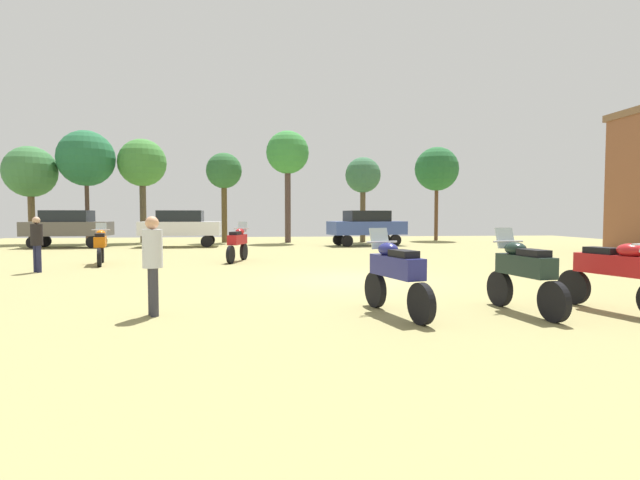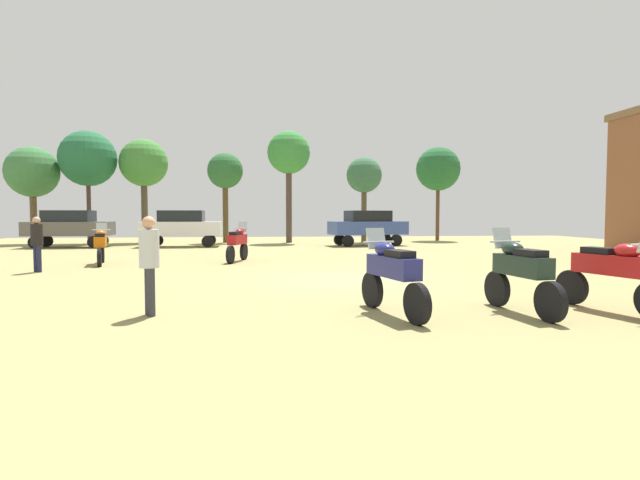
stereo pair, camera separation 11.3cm
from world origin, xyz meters
TOP-DOWN VIEW (x-y plane):
  - ground_plane at (0.00, 0.00)m, footprint 44.00×52.00m
  - motorcycle_1 at (2.31, -4.82)m, footprint 0.64×2.14m
  - motorcycle_2 at (-0.00, -4.72)m, footprint 0.79×2.20m
  - motorcycle_4 at (-3.34, 5.40)m, footprint 0.78×2.12m
  - motorcycle_5 at (3.99, -4.89)m, footprint 0.83×2.23m
  - motorcycle_8 at (-8.09, 4.83)m, footprint 0.80×2.17m
  - car_1 at (3.42, 14.31)m, footprint 4.56×2.59m
  - car_2 at (-12.93, 14.41)m, footprint 4.37×1.97m
  - car_3 at (-6.99, 14.41)m, footprint 4.35×1.92m
  - person_2 at (-9.21, 2.60)m, footprint 0.48×0.48m
  - person_3 at (-4.20, -4.33)m, footprint 0.45×0.45m
  - tree_1 at (3.92, 18.01)m, footprint 2.29×2.29m
  - tree_2 at (9.40, 19.54)m, footprint 3.00×3.00m
  - tree_3 at (-10.10, 18.89)m, footprint 2.99×2.99m
  - tree_4 at (-0.94, 17.88)m, footprint 2.70×2.70m
  - tree_5 at (-16.41, 18.02)m, footprint 3.05×3.05m
  - tree_6 at (-4.96, 18.29)m, footprint 2.24×2.24m
  - tree_7 at (-13.26, 18.24)m, footprint 3.39×3.39m

SIDE VIEW (x-z plane):
  - ground_plane at x=0.00m, z-range 0.00..0.02m
  - motorcycle_8 at x=-8.09m, z-range 0.01..1.48m
  - motorcycle_4 at x=-3.34m, z-range 0.01..1.49m
  - motorcycle_1 at x=2.31m, z-range 0.00..1.51m
  - motorcycle_2 at x=0.00m, z-range 0.01..1.52m
  - motorcycle_5 at x=3.99m, z-range 0.01..1.52m
  - person_2 at x=-9.21m, z-range 0.16..1.86m
  - person_3 at x=-4.20m, z-range 0.17..1.89m
  - car_1 at x=3.42m, z-range 0.19..2.19m
  - car_2 at x=-12.93m, z-range 0.19..2.19m
  - car_3 at x=-6.99m, z-range 0.19..2.19m
  - tree_1 at x=3.92m, z-range 1.53..7.01m
  - tree_5 at x=-16.41m, z-range 1.39..7.27m
  - tree_6 at x=-4.96m, z-range 1.63..7.31m
  - tree_2 at x=9.40m, z-range 1.70..8.13m
  - tree_3 at x=-10.10m, z-range 1.73..8.28m
  - tree_7 at x=-13.26m, z-range 1.76..8.67m
  - tree_4 at x=-0.94m, z-range 2.09..9.14m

